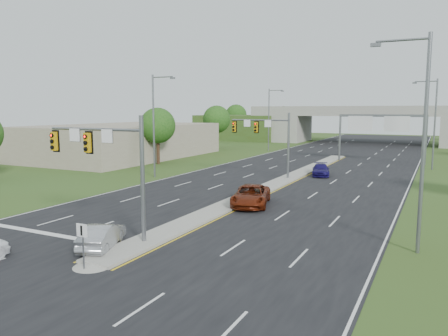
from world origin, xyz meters
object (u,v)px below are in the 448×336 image
car_silver (102,236)px  car_far_b (321,170)px  signal_mast_far (268,134)px  sign_gantry (380,125)px  car_far_a (251,196)px  signal_mast_near (108,156)px  overpass (368,127)px  keep_right_sign (83,239)px

car_silver → car_far_b: size_ratio=0.89×
car_silver → signal_mast_far: bearing=-110.1°
sign_gantry → car_far_b: bearing=-104.9°
sign_gantry → car_far_a: size_ratio=2.08×
signal_mast_near → car_silver: size_ratio=1.76×
sign_gantry → overpass: 35.75m
signal_mast_far → car_far_a: 14.54m
signal_mast_far → keep_right_sign: (2.26, -29.45, -3.21)m
signal_mast_near → sign_gantry: bearing=78.8°
sign_gantry → overpass: overpass is taller
car_far_b → car_silver: bearing=-111.8°
keep_right_sign → car_silver: bearing=117.5°
signal_mast_near → sign_gantry: signal_mast_near is taller
keep_right_sign → sign_gantry: sign_gantry is taller
signal_mast_near → overpass: bearing=88.4°
signal_mast_near → sign_gantry: 45.88m
overpass → keep_right_sign: bearing=-90.0°
signal_mast_far → car_far_a: bearing=-74.4°
keep_right_sign → car_silver: (-1.52, 2.93, -0.84)m
signal_mast_far → car_far_b: bearing=41.2°
signal_mast_near → signal_mast_far: size_ratio=1.00×
overpass → car_silver: bearing=-91.1°
signal_mast_far → overpass: bearing=87.6°
signal_mast_far → car_far_b: signal_mast_far is taller
car_far_a → car_far_b: car_far_a is taller
overpass → car_far_a: bearing=-88.7°
signal_mast_near → car_far_a: 12.74m
keep_right_sign → car_far_a: size_ratio=0.39×
signal_mast_far → car_far_b: (4.74, 4.14, -4.06)m
sign_gantry → car_far_a: (-5.18, -33.48, -4.45)m
keep_right_sign → overpass: overpass is taller
signal_mast_near → keep_right_sign: bearing=-63.1°
signal_mast_far → car_far_a: signal_mast_far is taller
signal_mast_far → car_far_a: size_ratio=1.26×
signal_mast_near → car_far_a: signal_mast_near is taller
keep_right_sign → sign_gantry: 50.04m
car_far_b → car_far_a: bearing=-107.6°
keep_right_sign → car_silver: 3.40m
signal_mast_near → car_silver: 4.39m
signal_mast_far → sign_gantry: size_ratio=0.60×
car_silver → signal_mast_near: bearing=-85.8°
signal_mast_near → car_far_b: size_ratio=1.57×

